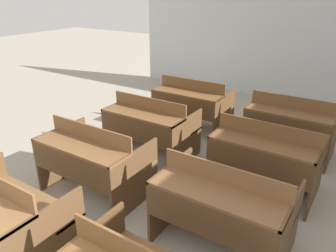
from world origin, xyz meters
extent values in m
cube|color=silver|center=(0.00, 7.41, 1.37)|extent=(7.31, 0.06, 2.74)
cube|color=brown|center=(-0.28, 1.24, 0.36)|extent=(0.03, 0.83, 0.73)
cube|color=brown|center=(-0.89, 1.49, 0.43)|extent=(1.24, 0.34, 0.03)
cube|color=brown|center=(-0.89, 1.49, 0.15)|extent=(1.18, 0.04, 0.04)
cube|color=brown|center=(-1.51, 2.45, 0.36)|extent=(0.03, 0.83, 0.73)
cube|color=brown|center=(-0.30, 2.45, 0.36)|extent=(0.03, 0.83, 0.73)
cube|color=brown|center=(-0.91, 2.22, 0.71)|extent=(1.24, 0.37, 0.03)
cube|color=brown|center=(-0.91, 2.05, 0.53)|extent=(1.18, 0.02, 0.33)
cube|color=brown|center=(-0.91, 2.40, 0.82)|extent=(1.24, 0.02, 0.19)
cube|color=brown|center=(-0.91, 2.70, 0.43)|extent=(1.24, 0.34, 0.03)
cube|color=brown|center=(-0.91, 2.70, 0.15)|extent=(1.18, 0.04, 0.04)
cube|color=brown|center=(0.18, 2.45, 0.36)|extent=(0.03, 0.83, 0.73)
cube|color=brown|center=(1.39, 2.45, 0.36)|extent=(0.03, 0.83, 0.73)
cube|color=brown|center=(0.78, 2.22, 0.71)|extent=(1.24, 0.37, 0.03)
cube|color=brown|center=(0.78, 2.04, 0.53)|extent=(1.18, 0.02, 0.33)
cube|color=brown|center=(0.78, 2.39, 0.82)|extent=(1.24, 0.02, 0.19)
cube|color=brown|center=(0.78, 2.70, 0.43)|extent=(1.24, 0.34, 0.03)
cube|color=brown|center=(0.78, 2.70, 0.15)|extent=(1.18, 0.04, 0.04)
cube|color=brown|center=(-1.53, 3.65, 0.36)|extent=(0.03, 0.83, 0.73)
cube|color=brown|center=(-0.32, 3.65, 0.36)|extent=(0.03, 0.83, 0.73)
cube|color=brown|center=(-0.93, 3.42, 0.71)|extent=(1.24, 0.37, 0.03)
cube|color=brown|center=(-0.93, 3.24, 0.53)|extent=(1.18, 0.02, 0.33)
cube|color=brown|center=(-0.93, 3.59, 0.82)|extent=(1.24, 0.02, 0.19)
cube|color=brown|center=(-0.93, 3.90, 0.43)|extent=(1.24, 0.34, 0.03)
cube|color=brown|center=(-0.93, 3.90, 0.15)|extent=(1.18, 0.04, 0.04)
cube|color=#54371E|center=(0.21, 3.65, 0.36)|extent=(0.03, 0.83, 0.73)
cube|color=#54371E|center=(1.42, 3.65, 0.36)|extent=(0.03, 0.83, 0.73)
cube|color=brown|center=(0.81, 3.42, 0.71)|extent=(1.24, 0.37, 0.03)
cube|color=#54371E|center=(0.81, 3.25, 0.53)|extent=(1.18, 0.02, 0.33)
cube|color=brown|center=(0.81, 3.59, 0.82)|extent=(1.24, 0.02, 0.19)
cube|color=brown|center=(0.81, 3.90, 0.43)|extent=(1.24, 0.34, 0.03)
cube|color=#54371E|center=(0.81, 3.90, 0.15)|extent=(1.18, 0.04, 0.04)
cube|color=#53361D|center=(-1.50, 4.87, 0.36)|extent=(0.03, 0.83, 0.73)
cube|color=#53361D|center=(-0.29, 4.87, 0.36)|extent=(0.03, 0.83, 0.73)
cube|color=brown|center=(-0.90, 4.64, 0.71)|extent=(1.24, 0.37, 0.03)
cube|color=#53361D|center=(-0.90, 4.47, 0.53)|extent=(1.18, 0.02, 0.33)
cube|color=brown|center=(-0.90, 4.82, 0.82)|extent=(1.24, 0.02, 0.19)
cube|color=brown|center=(-0.90, 5.12, 0.43)|extent=(1.24, 0.34, 0.03)
cube|color=#53361D|center=(-0.90, 5.12, 0.15)|extent=(1.18, 0.04, 0.04)
cube|color=brown|center=(0.21, 4.84, 0.36)|extent=(0.03, 0.83, 0.73)
cube|color=brown|center=(1.42, 4.84, 0.36)|extent=(0.03, 0.83, 0.73)
cube|color=brown|center=(0.82, 4.61, 0.71)|extent=(1.24, 0.37, 0.03)
cube|color=brown|center=(0.82, 4.43, 0.53)|extent=(1.18, 0.02, 0.33)
cube|color=brown|center=(0.82, 4.78, 0.82)|extent=(1.24, 0.02, 0.19)
cube|color=brown|center=(0.82, 5.09, 0.43)|extent=(1.24, 0.34, 0.03)
cube|color=brown|center=(0.82, 5.09, 0.15)|extent=(1.18, 0.04, 0.04)
camera|label=1|loc=(1.73, -0.02, 2.38)|focal=35.00mm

